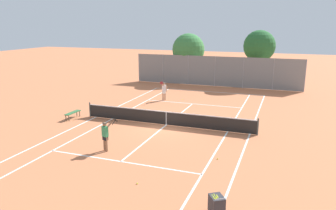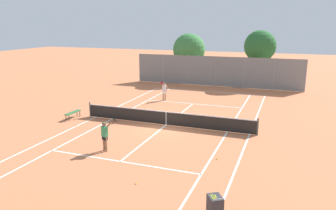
{
  "view_description": "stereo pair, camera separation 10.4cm",
  "coord_description": "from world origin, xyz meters",
  "px_view_note": "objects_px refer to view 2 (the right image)",
  "views": [
    {
      "loc": [
        7.38,
        -19.69,
        6.63
      ],
      "look_at": [
        -0.43,
        1.5,
        1.0
      ],
      "focal_mm": 35.0,
      "sensor_mm": 36.0,
      "label": 1
    },
    {
      "loc": [
        7.48,
        -19.65,
        6.63
      ],
      "look_at": [
        -0.43,
        1.5,
        1.0
      ],
      "focal_mm": 35.0,
      "sensor_mm": 36.0,
      "label": 2
    }
  ],
  "objects_px": {
    "player_near_side": "(105,134)",
    "loose_tennis_ball_2": "(183,100)",
    "tree_behind_right": "(260,47)",
    "ball_cart": "(215,205)",
    "loose_tennis_ball_0": "(217,159)",
    "courtside_bench": "(73,113)",
    "loose_tennis_ball_1": "(136,183)",
    "tree_behind_left": "(188,51)",
    "tennis_net": "(166,118)",
    "player_far_left": "(164,90)"
  },
  "relations": [
    {
      "from": "ball_cart",
      "to": "tree_behind_right",
      "type": "height_order",
      "value": "tree_behind_right"
    },
    {
      "from": "courtside_bench",
      "to": "tree_behind_right",
      "type": "bearing_deg",
      "value": 58.21
    },
    {
      "from": "player_near_side",
      "to": "tree_behind_right",
      "type": "distance_m",
      "value": 23.52
    },
    {
      "from": "player_far_left",
      "to": "courtside_bench",
      "type": "relative_size",
      "value": 1.18
    },
    {
      "from": "ball_cart",
      "to": "loose_tennis_ball_0",
      "type": "height_order",
      "value": "ball_cart"
    },
    {
      "from": "loose_tennis_ball_1",
      "to": "tree_behind_right",
      "type": "relative_size",
      "value": 0.01
    },
    {
      "from": "tennis_net",
      "to": "loose_tennis_ball_0",
      "type": "xyz_separation_m",
      "value": [
        4.44,
        -4.48,
        -0.48
      ]
    },
    {
      "from": "loose_tennis_ball_0",
      "to": "courtside_bench",
      "type": "relative_size",
      "value": 0.04
    },
    {
      "from": "player_near_side",
      "to": "loose_tennis_ball_0",
      "type": "xyz_separation_m",
      "value": [
        5.85,
        0.94,
        -0.89
      ]
    },
    {
      "from": "player_far_left",
      "to": "loose_tennis_ball_0",
      "type": "distance_m",
      "value": 13.39
    },
    {
      "from": "courtside_bench",
      "to": "tennis_net",
      "type": "bearing_deg",
      "value": 7.11
    },
    {
      "from": "ball_cart",
      "to": "loose_tennis_ball_1",
      "type": "xyz_separation_m",
      "value": [
        -3.68,
        1.32,
        -0.5
      ]
    },
    {
      "from": "ball_cart",
      "to": "tree_behind_left",
      "type": "distance_m",
      "value": 28.08
    },
    {
      "from": "courtside_bench",
      "to": "ball_cart",
      "type": "bearing_deg",
      "value": -35.36
    },
    {
      "from": "loose_tennis_ball_0",
      "to": "tree_behind_left",
      "type": "height_order",
      "value": "tree_behind_left"
    },
    {
      "from": "courtside_bench",
      "to": "tree_behind_right",
      "type": "distance_m",
      "value": 21.52
    },
    {
      "from": "player_near_side",
      "to": "tree_behind_left",
      "type": "bearing_deg",
      "value": 95.75
    },
    {
      "from": "loose_tennis_ball_2",
      "to": "tree_behind_right",
      "type": "bearing_deg",
      "value": 60.05
    },
    {
      "from": "courtside_bench",
      "to": "tree_behind_right",
      "type": "xyz_separation_m",
      "value": [
        11.16,
        18.01,
        3.76
      ]
    },
    {
      "from": "tennis_net",
      "to": "player_far_left",
      "type": "xyz_separation_m",
      "value": [
        -2.75,
        6.78,
        0.42
      ]
    },
    {
      "from": "loose_tennis_ball_1",
      "to": "tennis_net",
      "type": "bearing_deg",
      "value": 102.11
    },
    {
      "from": "ball_cart",
      "to": "player_far_left",
      "type": "relative_size",
      "value": 0.54
    },
    {
      "from": "tennis_net",
      "to": "courtside_bench",
      "type": "bearing_deg",
      "value": -172.89
    },
    {
      "from": "player_near_side",
      "to": "loose_tennis_ball_2",
      "type": "distance_m",
      "value": 12.96
    },
    {
      "from": "player_near_side",
      "to": "tree_behind_right",
      "type": "height_order",
      "value": "tree_behind_right"
    },
    {
      "from": "loose_tennis_ball_1",
      "to": "courtside_bench",
      "type": "bearing_deg",
      "value": 139.32
    },
    {
      "from": "tree_behind_left",
      "to": "tree_behind_right",
      "type": "height_order",
      "value": "tree_behind_right"
    },
    {
      "from": "loose_tennis_ball_1",
      "to": "courtside_bench",
      "type": "relative_size",
      "value": 0.04
    },
    {
      "from": "player_far_left",
      "to": "ball_cart",
      "type": "bearing_deg",
      "value": -63.38
    },
    {
      "from": "player_far_left",
      "to": "player_near_side",
      "type": "bearing_deg",
      "value": -83.75
    },
    {
      "from": "ball_cart",
      "to": "player_far_left",
      "type": "distance_m",
      "value": 18.3
    },
    {
      "from": "loose_tennis_ball_0",
      "to": "tree_behind_right",
      "type": "height_order",
      "value": "tree_behind_right"
    },
    {
      "from": "loose_tennis_ball_2",
      "to": "ball_cart",
      "type": "bearing_deg",
      "value": -68.62
    },
    {
      "from": "loose_tennis_ball_0",
      "to": "loose_tennis_ball_1",
      "type": "relative_size",
      "value": 1.0
    },
    {
      "from": "player_near_side",
      "to": "player_far_left",
      "type": "xyz_separation_m",
      "value": [
        -1.34,
        12.21,
        0.0
      ]
    },
    {
      "from": "tennis_net",
      "to": "ball_cart",
      "type": "bearing_deg",
      "value": -60.36
    },
    {
      "from": "tree_behind_left",
      "to": "loose_tennis_ball_1",
      "type": "bearing_deg",
      "value": -77.79
    },
    {
      "from": "player_near_side",
      "to": "loose_tennis_ball_2",
      "type": "height_order",
      "value": "player_near_side"
    },
    {
      "from": "courtside_bench",
      "to": "player_far_left",
      "type": "bearing_deg",
      "value": 61.82
    },
    {
      "from": "loose_tennis_ball_1",
      "to": "loose_tennis_ball_0",
      "type": "bearing_deg",
      "value": 54.77
    },
    {
      "from": "ball_cart",
      "to": "loose_tennis_ball_2",
      "type": "relative_size",
      "value": 14.58
    },
    {
      "from": "tree_behind_right",
      "to": "player_near_side",
      "type": "bearing_deg",
      "value": -104.25
    },
    {
      "from": "loose_tennis_ball_0",
      "to": "courtside_bench",
      "type": "height_order",
      "value": "courtside_bench"
    },
    {
      "from": "loose_tennis_ball_0",
      "to": "courtside_bench",
      "type": "bearing_deg",
      "value": 162.17
    },
    {
      "from": "courtside_bench",
      "to": "loose_tennis_ball_0",
      "type": "bearing_deg",
      "value": -17.83
    },
    {
      "from": "tree_behind_right",
      "to": "tennis_net",
      "type": "bearing_deg",
      "value": -104.14
    },
    {
      "from": "tennis_net",
      "to": "loose_tennis_ball_2",
      "type": "xyz_separation_m",
      "value": [
        -1.24,
        7.5,
        -0.48
      ]
    },
    {
      "from": "tennis_net",
      "to": "loose_tennis_ball_1",
      "type": "xyz_separation_m",
      "value": [
        1.77,
        -8.26,
        -0.48
      ]
    },
    {
      "from": "player_near_side",
      "to": "tree_behind_right",
      "type": "relative_size",
      "value": 0.3
    },
    {
      "from": "player_near_side",
      "to": "player_far_left",
      "type": "relative_size",
      "value": 1.0
    }
  ]
}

